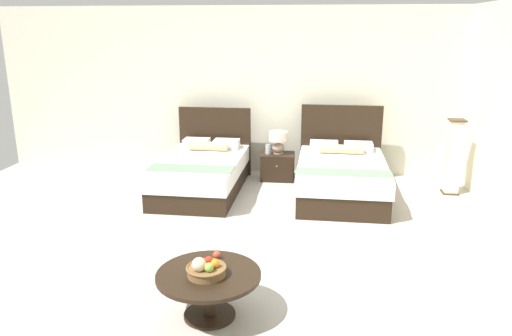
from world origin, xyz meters
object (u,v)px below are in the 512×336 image
fruit_bowl (206,269)px  nightstand (278,166)px  bed_near_window (202,172)px  coffee_table (209,283)px  floor_lamp_corner (453,157)px  vase (268,149)px  bed_near_corner (341,176)px  loose_apple (217,255)px  table_lamp (278,140)px

fruit_bowl → nightstand: bearing=85.8°
bed_near_window → coffee_table: 3.61m
floor_lamp_corner → nightstand: bearing=170.7°
vase → coffee_table: bearing=-91.8°
nightstand → fruit_bowl: 4.36m
vase → coffee_table: vase is taller
bed_near_corner → loose_apple: bearing=-112.3°
coffee_table → fruit_bowl: size_ratio=2.62×
bed_near_window → loose_apple: bed_near_window is taller
vase → table_lamp: bearing=19.8°
bed_near_window → floor_lamp_corner: bearing=4.8°
nightstand → table_lamp: bearing=90.0°
nightstand → vase: bearing=-166.5°
floor_lamp_corner → vase: bearing=172.0°
bed_near_corner → coffee_table: (-1.34, -3.52, 0.01)m
coffee_table → floor_lamp_corner: size_ratio=0.79×
bed_near_window → coffee_table: bearing=-76.5°
coffee_table → loose_apple: size_ratio=12.33×
nightstand → loose_apple: loose_apple is taller
vase → floor_lamp_corner: bearing=-8.0°
nightstand → floor_lamp_corner: 2.82m
bed_near_corner → coffee_table: bearing=-110.9°
bed_near_window → loose_apple: 3.34m
bed_near_corner → coffee_table: 3.76m
fruit_bowl → floor_lamp_corner: size_ratio=0.30×
nightstand → coffee_table: size_ratio=0.59×
fruit_bowl → floor_lamp_corner: 4.96m
bed_near_window → fruit_bowl: 3.66m
vase → nightstand: bearing=13.5°
loose_apple → floor_lamp_corner: 4.68m
loose_apple → table_lamp: bearing=86.0°
vase → coffee_table: 4.26m
bed_near_corner → fruit_bowl: (-1.35, -3.56, 0.17)m
bed_near_corner → nightstand: 1.30m
bed_near_corner → table_lamp: 1.36m
table_lamp → floor_lamp_corner: bearing=-9.7°
fruit_bowl → floor_lamp_corner: bearing=51.7°
bed_near_window → nightstand: bed_near_window is taller
table_lamp → loose_apple: bearing=-94.0°
table_lamp → loose_apple: (-0.28, -4.03, -0.22)m
floor_lamp_corner → bed_near_corner: bearing=-169.2°
loose_apple → bed_near_window: bearing=105.0°
coffee_table → bed_near_corner: bearing=69.1°
nightstand → fruit_bowl: (-0.32, -4.34, 0.27)m
nightstand → loose_apple: size_ratio=7.32×
bed_near_window → vase: bearing=37.1°
bed_near_window → bed_near_corner: 2.19m
table_lamp → coffee_table: size_ratio=0.40×
fruit_bowl → floor_lamp_corner: (3.08, 3.89, 0.10)m
table_lamp → loose_apple: table_lamp is taller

